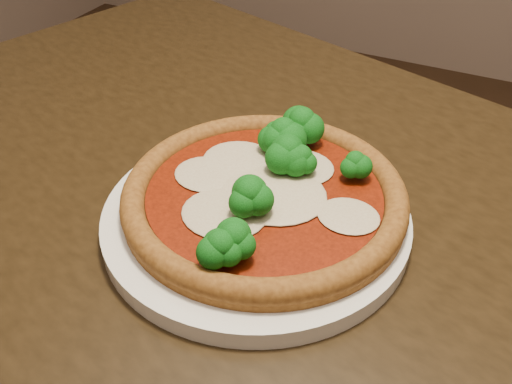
% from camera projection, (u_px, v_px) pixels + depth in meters
% --- Properties ---
extents(dining_table, '(1.45, 1.08, 0.75)m').
position_uv_depth(dining_table, '(317.00, 309.00, 0.60)').
color(dining_table, black).
rests_on(dining_table, floor).
extents(plate, '(0.29, 0.29, 0.02)m').
position_uv_depth(plate, '(256.00, 217.00, 0.55)').
color(plate, white).
rests_on(plate, dining_table).
extents(pizza, '(0.27, 0.27, 0.06)m').
position_uv_depth(pizza, '(267.00, 189.00, 0.54)').
color(pizza, brown).
rests_on(pizza, plate).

